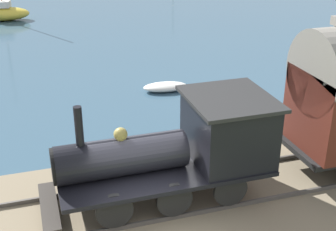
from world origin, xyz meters
The scene contains 4 objects.
rail_embankment centered at (1.04, 0.00, 0.23)m, with size 5.31×56.00×0.57m.
steam_locomotive centered at (1.04, -1.45, 2.11)m, with size 2.49×6.27×2.97m.
sailboat_yellow centered at (27.27, 3.67, 0.58)m, with size 2.46×4.03×6.88m.
rowboat_near_shore centered at (10.00, -3.56, 0.20)m, with size 1.19×2.15×0.39m.
Camera 1 is at (-9.40, 2.41, 7.99)m, focal length 50.00 mm.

